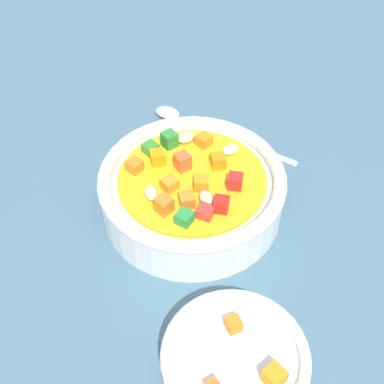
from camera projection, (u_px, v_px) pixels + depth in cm
name	position (u px, v px, depth cm)	size (l,w,h in cm)	color
ground_plane	(192.00, 214.00, 55.61)	(140.00, 140.00, 2.00)	#42667A
soup_bowl_main	(192.00, 190.00, 52.69)	(19.84, 19.84, 6.62)	white
spoon	(204.00, 127.00, 64.11)	(10.46, 19.09, 1.09)	silver
side_bowl_small	(234.00, 364.00, 40.03)	(11.99, 11.99, 5.25)	white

